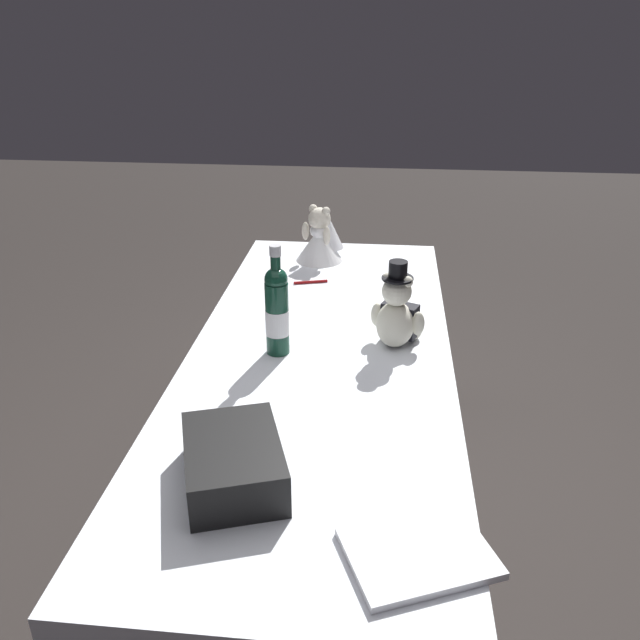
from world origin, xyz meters
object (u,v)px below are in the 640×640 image
at_px(champagne_bottle, 277,309).
at_px(gift_case_black, 233,462).
at_px(teddy_bear_groom, 397,315).
at_px(teddy_bear_bride, 322,237).
at_px(signing_pen, 309,282).
at_px(guestbook, 418,553).

height_order(champagne_bottle, gift_case_black, champagne_bottle).
relative_size(teddy_bear_groom, teddy_bear_bride, 1.12).
bearing_deg(teddy_bear_groom, gift_case_black, 153.41).
xyz_separation_m(champagne_bottle, signing_pen, (0.54, -0.03, -0.13)).
bearing_deg(gift_case_black, signing_pen, -1.31).
xyz_separation_m(champagne_bottle, guestbook, (-0.76, -0.38, -0.13)).
bearing_deg(signing_pen, guestbook, -164.74).
relative_size(champagne_bottle, signing_pen, 2.54).
bearing_deg(teddy_bear_bride, champagne_bottle, 176.66).
xyz_separation_m(teddy_bear_bride, champagne_bottle, (-0.80, 0.05, 0.04)).
distance_m(signing_pen, gift_case_black, 1.13).
bearing_deg(teddy_bear_groom, guestbook, -177.22).
height_order(teddy_bear_groom, teddy_bear_bride, teddy_bear_groom).
bearing_deg(guestbook, signing_pen, -7.47).
bearing_deg(guestbook, teddy_bear_bride, -10.63).
distance_m(teddy_bear_bride, signing_pen, 0.28).
bearing_deg(gift_case_black, teddy_bear_groom, -26.59).
relative_size(gift_case_black, guestbook, 1.25).
relative_size(signing_pen, gift_case_black, 0.40).
distance_m(teddy_bear_bride, gift_case_black, 1.40).
bearing_deg(signing_pen, teddy_bear_groom, -145.07).
xyz_separation_m(teddy_bear_bride, gift_case_black, (-1.39, 0.05, -0.04)).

